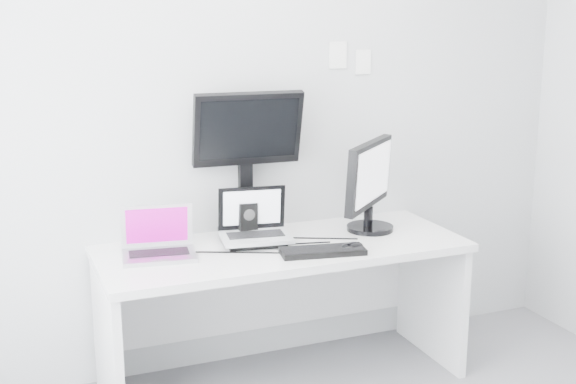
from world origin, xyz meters
name	(u,v)px	position (x,y,z in m)	size (l,w,h in m)	color
back_wall	(257,110)	(0.00, 1.60, 1.35)	(3.60, 3.60, 0.00)	#B7B9BC
desk	(283,314)	(0.00, 1.25, 0.36)	(1.80, 0.70, 0.73)	white
macbook	(158,232)	(-0.61, 1.28, 0.86)	(0.34, 0.25, 0.25)	#ADADB2
speaker	(246,220)	(-0.12, 1.44, 0.82)	(0.09, 0.09, 0.19)	black
dell_laptop	(256,217)	(-0.12, 1.30, 0.87)	(0.34, 0.26, 0.28)	#AAADB2
rear_monitor	(247,161)	(-0.09, 1.52, 1.11)	(0.55, 0.20, 0.75)	black
samsung_monitor	(371,185)	(0.52, 1.32, 0.97)	(0.53, 0.24, 0.49)	black
keyboard	(323,251)	(0.12, 1.05, 0.74)	(0.40, 0.14, 0.03)	black
mouse	(352,247)	(0.27, 1.04, 0.75)	(0.13, 0.08, 0.04)	black
wall_note_0	(338,55)	(0.45, 1.59, 1.62)	(0.10, 0.00, 0.14)	white
wall_note_1	(363,62)	(0.60, 1.59, 1.58)	(0.09, 0.00, 0.13)	white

